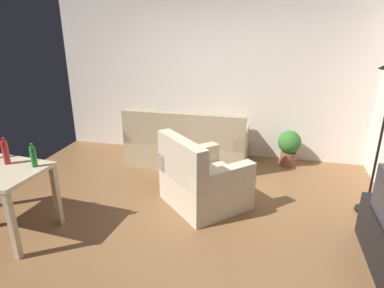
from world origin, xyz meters
name	(u,v)px	position (x,y,z in m)	size (l,w,h in m)	color
ground_plane	(174,217)	(0.00, 0.00, -0.01)	(5.20, 4.40, 0.02)	brown
wall_rear	(210,75)	(0.00, 2.20, 1.35)	(5.20, 0.10, 2.70)	silver
couch	(187,146)	(-0.24, 1.59, 0.31)	(1.87, 0.84, 0.92)	tan
potted_plant	(289,145)	(1.35, 1.90, 0.33)	(0.36, 0.36, 0.57)	brown
armchair	(202,181)	(0.25, 0.36, 0.32)	(1.23, 1.23, 0.92)	beige
bottle_red	(6,152)	(-1.66, -0.57, 0.89)	(0.07, 0.07, 0.29)	#AD2323
bottle_green	(33,156)	(-1.33, -0.57, 0.87)	(0.06, 0.06, 0.26)	#1E722D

